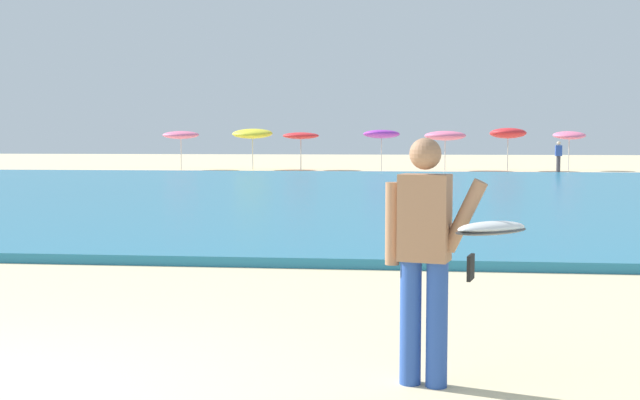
{
  "coord_description": "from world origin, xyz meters",
  "views": [
    {
      "loc": [
        2.88,
        -4.57,
        1.73
      ],
      "look_at": [
        2.01,
        3.41,
        1.1
      ],
      "focal_mm": 44.5,
      "sensor_mm": 36.0,
      "label": 1
    }
  ],
  "objects_px": {
    "surfer_with_board": "(456,241)",
    "beach_umbrella_2": "(301,136)",
    "beach_umbrella_6": "(569,135)",
    "beachgoer_near_row_left": "(558,156)",
    "beach_umbrella_3": "(381,134)",
    "beach_umbrella_5": "(508,133)",
    "beach_umbrella_1": "(252,134)",
    "beach_umbrella_4": "(445,136)",
    "beach_umbrella_0": "(181,135)"
  },
  "relations": [
    {
      "from": "beach_umbrella_3",
      "to": "beachgoer_near_row_left",
      "type": "xyz_separation_m",
      "value": [
        8.91,
        -0.52,
        -1.1
      ]
    },
    {
      "from": "beach_umbrella_1",
      "to": "beach_umbrella_0",
      "type": "bearing_deg",
      "value": -172.05
    },
    {
      "from": "surfer_with_board",
      "to": "beach_umbrella_4",
      "type": "bearing_deg",
      "value": 87.41
    },
    {
      "from": "beach_umbrella_5",
      "to": "beach_umbrella_6",
      "type": "distance_m",
      "value": 3.38
    },
    {
      "from": "beach_umbrella_0",
      "to": "beach_umbrella_4",
      "type": "height_order",
      "value": "beach_umbrella_0"
    },
    {
      "from": "surfer_with_board",
      "to": "beach_umbrella_3",
      "type": "height_order",
      "value": "beach_umbrella_3"
    },
    {
      "from": "beach_umbrella_4",
      "to": "beachgoer_near_row_left",
      "type": "bearing_deg",
      "value": -19.59
    },
    {
      "from": "beachgoer_near_row_left",
      "to": "surfer_with_board",
      "type": "bearing_deg",
      "value": -101.55
    },
    {
      "from": "surfer_with_board",
      "to": "beach_umbrella_5",
      "type": "xyz_separation_m",
      "value": [
        5.0,
        37.56,
        0.97
      ]
    },
    {
      "from": "beach_umbrella_2",
      "to": "beach_umbrella_5",
      "type": "xyz_separation_m",
      "value": [
        11.1,
        -0.06,
        0.13
      ]
    },
    {
      "from": "surfer_with_board",
      "to": "beach_umbrella_6",
      "type": "relative_size",
      "value": 1.18
    },
    {
      "from": "beach_umbrella_5",
      "to": "surfer_with_board",
      "type": "bearing_deg",
      "value": -97.58
    },
    {
      "from": "beach_umbrella_1",
      "to": "beach_umbrella_5",
      "type": "xyz_separation_m",
      "value": [
        13.82,
        -0.23,
        0.01
      ]
    },
    {
      "from": "beach_umbrella_1",
      "to": "beach_umbrella_4",
      "type": "relative_size",
      "value": 1.06
    },
    {
      "from": "beach_umbrella_2",
      "to": "surfer_with_board",
      "type": "bearing_deg",
      "value": -80.79
    },
    {
      "from": "beach_umbrella_3",
      "to": "beach_umbrella_1",
      "type": "bearing_deg",
      "value": 166.32
    },
    {
      "from": "beach_umbrella_4",
      "to": "beachgoer_near_row_left",
      "type": "height_order",
      "value": "beach_umbrella_4"
    },
    {
      "from": "surfer_with_board",
      "to": "beach_umbrella_2",
      "type": "relative_size",
      "value": 1.25
    },
    {
      "from": "beach_umbrella_2",
      "to": "beachgoer_near_row_left",
      "type": "distance_m",
      "value": 13.56
    },
    {
      "from": "surfer_with_board",
      "to": "beach_umbrella_6",
      "type": "distance_m",
      "value": 39.17
    },
    {
      "from": "beach_umbrella_2",
      "to": "beach_umbrella_3",
      "type": "relative_size",
      "value": 0.93
    },
    {
      "from": "beach_umbrella_3",
      "to": "beach_umbrella_4",
      "type": "relative_size",
      "value": 1.01
    },
    {
      "from": "surfer_with_board",
      "to": "beachgoer_near_row_left",
      "type": "relative_size",
      "value": 1.63
    },
    {
      "from": "beach_umbrella_4",
      "to": "beach_umbrella_2",
      "type": "bearing_deg",
      "value": 179.12
    },
    {
      "from": "beach_umbrella_1",
      "to": "beach_umbrella_5",
      "type": "height_order",
      "value": "beach_umbrella_1"
    },
    {
      "from": "beach_umbrella_2",
      "to": "beach_umbrella_6",
      "type": "relative_size",
      "value": 0.95
    },
    {
      "from": "beach_umbrella_2",
      "to": "beachgoer_near_row_left",
      "type": "xyz_separation_m",
      "value": [
        13.36,
        -2.1,
        -1.02
      ]
    },
    {
      "from": "beach_umbrella_1",
      "to": "beach_umbrella_3",
      "type": "bearing_deg",
      "value": -13.68
    },
    {
      "from": "beach_umbrella_3",
      "to": "beach_umbrella_5",
      "type": "xyz_separation_m",
      "value": [
        6.66,
        1.52,
        0.05
      ]
    },
    {
      "from": "beach_umbrella_4",
      "to": "beachgoer_near_row_left",
      "type": "relative_size",
      "value": 1.39
    },
    {
      "from": "beach_umbrella_4",
      "to": "beachgoer_near_row_left",
      "type": "xyz_separation_m",
      "value": [
        5.56,
        -1.98,
        -1.02
      ]
    },
    {
      "from": "beach_umbrella_5",
      "to": "beachgoer_near_row_left",
      "type": "relative_size",
      "value": 1.47
    },
    {
      "from": "beachgoer_near_row_left",
      "to": "beach_umbrella_5",
      "type": "bearing_deg",
      "value": 137.93
    },
    {
      "from": "beach_umbrella_0",
      "to": "beach_umbrella_6",
      "type": "xyz_separation_m",
      "value": [
        21.03,
        1.02,
        -0.02
      ]
    },
    {
      "from": "surfer_with_board",
      "to": "beach_umbrella_0",
      "type": "height_order",
      "value": "beach_umbrella_0"
    },
    {
      "from": "beach_umbrella_2",
      "to": "beach_umbrella_6",
      "type": "height_order",
      "value": "beach_umbrella_6"
    },
    {
      "from": "surfer_with_board",
      "to": "beach_umbrella_4",
      "type": "xyz_separation_m",
      "value": [
        1.7,
        37.51,
        0.84
      ]
    },
    {
      "from": "beach_umbrella_0",
      "to": "beach_umbrella_1",
      "type": "distance_m",
      "value": 3.94
    },
    {
      "from": "beach_umbrella_1",
      "to": "beach_umbrella_2",
      "type": "relative_size",
      "value": 1.13
    },
    {
      "from": "beach_umbrella_3",
      "to": "beach_umbrella_5",
      "type": "distance_m",
      "value": 6.83
    },
    {
      "from": "surfer_with_board",
      "to": "beach_umbrella_5",
      "type": "bearing_deg",
      "value": 82.42
    },
    {
      "from": "beach_umbrella_0",
      "to": "beach_umbrella_2",
      "type": "distance_m",
      "value": 6.63
    },
    {
      "from": "beach_umbrella_0",
      "to": "beach_umbrella_3",
      "type": "bearing_deg",
      "value": -6.18
    },
    {
      "from": "beach_umbrella_3",
      "to": "beach_umbrella_2",
      "type": "bearing_deg",
      "value": 160.46
    },
    {
      "from": "beach_umbrella_5",
      "to": "beach_umbrella_2",
      "type": "bearing_deg",
      "value": 179.68
    },
    {
      "from": "beach_umbrella_1",
      "to": "beachgoer_near_row_left",
      "type": "distance_m",
      "value": 16.28
    },
    {
      "from": "beach_umbrella_0",
      "to": "beachgoer_near_row_left",
      "type": "bearing_deg",
      "value": -4.92
    },
    {
      "from": "beachgoer_near_row_left",
      "to": "beach_umbrella_2",
      "type": "bearing_deg",
      "value": 171.07
    },
    {
      "from": "beach_umbrella_2",
      "to": "beach_umbrella_6",
      "type": "bearing_deg",
      "value": 2.55
    },
    {
      "from": "beach_umbrella_2",
      "to": "beach_umbrella_3",
      "type": "bearing_deg",
      "value": -19.54
    }
  ]
}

